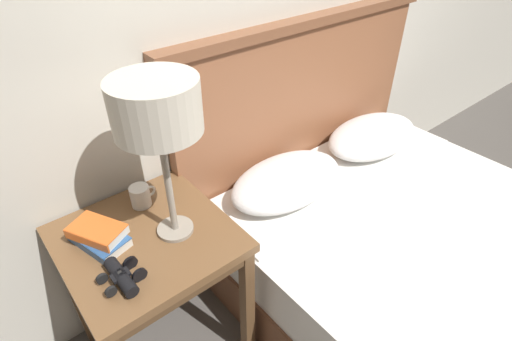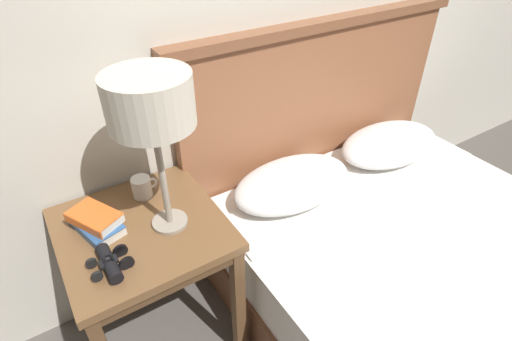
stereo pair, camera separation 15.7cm
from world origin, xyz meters
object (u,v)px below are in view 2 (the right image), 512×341
Objects in this scene: nightstand at (145,243)px; binoculars_pair at (110,263)px; book_stacked_on_top at (94,217)px; bed at (436,284)px; book_on_nightstand at (96,225)px; table_lamp at (150,105)px; coffee_mug at (142,187)px.

nightstand is 0.23m from binoculars_pair.
book_stacked_on_top reaches higher than binoculars_pair.
book_on_nightstand is (-1.18, 0.67, 0.41)m from bed.
nightstand is at bearing -26.47° from book_on_nightstand.
table_lamp is 0.49m from coffee_mug.
book_stacked_on_top is (-0.14, 0.07, 0.14)m from nightstand.
bed is 1.43m from book_stacked_on_top.
book_on_nightstand is 0.04m from book_stacked_on_top.
bed is 8.43× the size of book_on_nightstand.
nightstand is 4.24× the size of binoculars_pair.
book_on_nightstand is at bearing -136.18° from book_stacked_on_top.
bed is 1.40m from table_lamp.
bed is 1.42m from book_on_nightstand.
binoculars_pair is at bearing -136.92° from nightstand.
bed is 9.10× the size of book_stacked_on_top.
bed is 3.40× the size of table_lamp.
bed is at bearing -30.14° from nightstand.
table_lamp is 3.61× the size of binoculars_pair.
bed is at bearing -38.36° from coffee_mug.
book_on_nightstand is at bearing 154.47° from table_lamp.
coffee_mug is at bearing 24.56° from book_on_nightstand.
nightstand is at bearing 43.08° from binoculars_pair.
table_lamp is (0.10, -0.04, 0.57)m from nightstand.
bed is at bearing -29.84° from book_stacked_on_top.
bed is (1.04, -0.61, -0.30)m from nightstand.
coffee_mug is (0.21, 0.10, 0.02)m from book_on_nightstand.
bed reaches higher than coffee_mug.
book_stacked_on_top is (0.00, 0.00, 0.04)m from book_on_nightstand.
table_lamp is at bearing -25.53° from book_on_nightstand.
bed is 12.30× the size of binoculars_pair.
bed is at bearing -29.72° from book_on_nightstand.
table_lamp is at bearing -26.10° from book_stacked_on_top.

